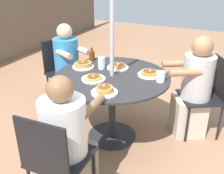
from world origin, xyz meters
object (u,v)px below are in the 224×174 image
Objects in this scene: patio_chair_east at (208,92)px; drinking_glass_a at (101,63)px; diner_north at (67,145)px; pancake_plate_a at (83,65)px; syrup_bottle at (92,55)px; diner_south at (68,71)px; pancake_plate_c at (93,78)px; diner_east at (193,91)px; patio_chair_north at (54,157)px; patio_chair_south at (62,68)px; pancake_plate_b at (149,74)px; coffee_cup at (161,77)px; pancake_plate_d at (105,91)px; patio_table at (112,87)px; pancake_plate_e at (118,67)px.

patio_chair_east reaches higher than drinking_glass_a.
diner_north is 1.09m from pancake_plate_a.
diner_south is at bearing 82.10° from syrup_bottle.
diner_south is 4.74× the size of pancake_plate_c.
diner_north is at bearing 58.67° from diner_south.
pancake_plate_c is at bearing 94.84° from diner_east.
drinking_glass_a is at bearing -130.28° from syrup_bottle.
drinking_glass_a is (0.31, 0.07, 0.05)m from pancake_plate_c.
pancake_plate_c is at bearing 98.00° from patio_chair_north.
patio_chair_south is at bearing 53.63° from pancake_plate_c.
pancake_plate_a is (-0.31, -0.43, 0.25)m from diner_south.
pancake_plate_b is 0.18m from coffee_cup.
patio_chair_north is 1.25m from pancake_plate_a.
pancake_plate_a is at bearing 108.37° from patio_chair_north.
patio_chair_north reaches higher than coffee_cup.
coffee_cup reaches higher than pancake_plate_c.
pancake_plate_d is at bearing -149.79° from drinking_glass_a.
pancake_plate_a is (-0.39, 1.16, 0.25)m from diner_east.
patio_chair_north is 1.68m from diner_south.
pancake_plate_d is (-0.78, -0.93, 0.25)m from diner_south.
patio_table is 0.26m from pancake_plate_c.
diner_south reaches higher than pancake_plate_a.
pancake_plate_c is 0.66m from coffee_cup.
diner_south is (-0.17, 1.74, 0.01)m from patio_chair_east.
syrup_bottle is (1.39, 0.46, 0.30)m from patio_chair_north.
pancake_plate_d is at bearing 157.96° from pancake_plate_b.
patio_chair_east is 6.72× the size of drinking_glass_a.
syrup_bottle is (-0.22, 1.34, 0.30)m from patio_chair_east.
diner_north reaches higher than pancake_plate_e.
diner_east is at bearing -83.48° from syrup_bottle.
diner_south is at bearing 64.83° from patio_chair_east.
coffee_cup is (0.96, -0.46, 0.30)m from diner_north.
coffee_cup is (-0.31, -1.31, 0.28)m from diner_south.
patio_chair_east is at bearing -41.46° from coffee_cup.
patio_chair_south is at bearing 121.41° from patio_chair_north.
patio_table is 0.56m from syrup_bottle.
patio_chair_north is at bearing 158.31° from coffee_cup.
coffee_cup is at bearing 65.97° from patio_chair_north.
patio_chair_north reaches higher than pancake_plate_b.
pancake_plate_c is 1.00× the size of pancake_plate_e.
patio_chair_east is 3.70× the size of pancake_plate_c.
syrup_bottle is at bearing 30.91° from pancake_plate_c.
diner_north is at bearing -156.30° from pancake_plate_a.
patio_chair_east reaches higher than pancake_plate_d.
diner_east reaches higher than patio_table.
patio_chair_north is at bearing -169.02° from drinking_glass_a.
pancake_plate_e is (-0.16, -0.78, 0.25)m from diner_south.
pancake_plate_e is 1.82× the size of drinking_glass_a.
patio_chair_south reaches higher than pancake_plate_b.
pancake_plate_a is at bearing 47.04° from pancake_plate_d.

